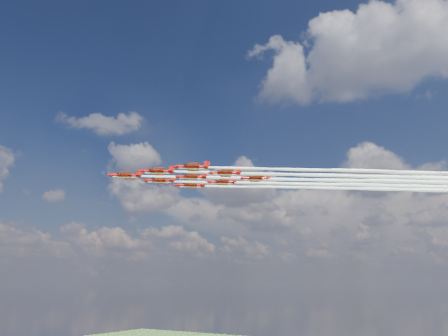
# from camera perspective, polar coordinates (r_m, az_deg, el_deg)

# --- Properties ---
(jet_lead) EXTENTS (124.65, 95.71, 2.78)m
(jet_lead) POSITION_cam_1_polar(r_m,az_deg,el_deg) (151.44, 16.26, -1.58)
(jet_lead) COLOR #AA0A09
(jet_row2_port) EXTENTS (124.65, 95.71, 2.78)m
(jet_row2_port) POSITION_cam_1_polar(r_m,az_deg,el_deg) (150.06, 20.84, -1.07)
(jet_row2_port) COLOR #AA0A09
(jet_row2_starb) EXTENTS (124.65, 95.71, 2.78)m
(jet_row2_starb) POSITION_cam_1_polar(r_m,az_deg,el_deg) (161.10, 18.93, -2.14)
(jet_row2_starb) COLOR #AA0A09
(jet_row3_port) EXTENTS (124.65, 95.71, 2.78)m
(jet_row3_port) POSITION_cam_1_polar(r_m,az_deg,el_deg) (149.65, 25.47, -0.55)
(jet_row3_port) COLOR #AA0A09
(jet_row3_centre) EXTENTS (124.65, 95.71, 2.78)m
(jet_row3_centre) POSITION_cam_1_polar(r_m,az_deg,el_deg) (160.23, 23.25, -1.67)
(jet_row3_centre) COLOR #AA0A09
(jet_row3_starb) EXTENTS (124.65, 95.71, 2.78)m
(jet_row3_starb) POSITION_cam_1_polar(r_m,az_deg,el_deg) (171.07, 21.30, -2.64)
(jet_row3_starb) COLOR #AA0A09
(jet_row4_starb) EXTENTS (124.65, 95.71, 2.78)m
(jet_row4_starb) POSITION_cam_1_polar(r_m,az_deg,el_deg) (170.67, 25.37, -2.19)
(jet_row4_starb) COLOR #AA0A09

